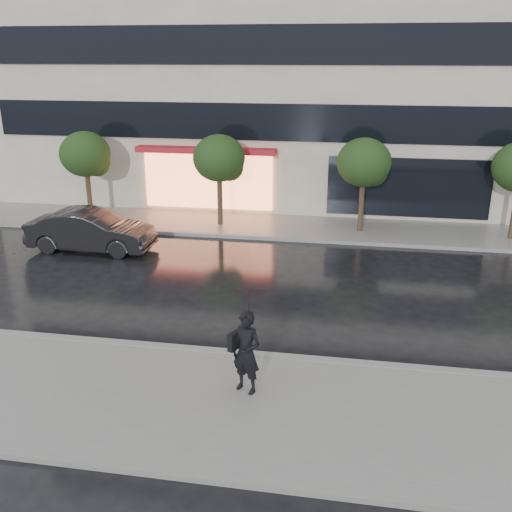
# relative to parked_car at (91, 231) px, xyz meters

# --- Properties ---
(ground) EXTENTS (120.00, 120.00, 0.00)m
(ground) POSITION_rel_parked_car_xyz_m (7.13, -6.06, -0.79)
(ground) COLOR black
(ground) RESTS_ON ground
(sidewalk_near) EXTENTS (60.00, 4.50, 0.12)m
(sidewalk_near) POSITION_rel_parked_car_xyz_m (7.13, -9.31, -0.73)
(sidewalk_near) COLOR slate
(sidewalk_near) RESTS_ON ground
(sidewalk_far) EXTENTS (60.00, 3.50, 0.12)m
(sidewalk_far) POSITION_rel_parked_car_xyz_m (7.13, 4.19, -0.73)
(sidewalk_far) COLOR slate
(sidewalk_far) RESTS_ON ground
(curb_near) EXTENTS (60.00, 0.25, 0.14)m
(curb_near) POSITION_rel_parked_car_xyz_m (7.13, -7.06, -0.72)
(curb_near) COLOR gray
(curb_near) RESTS_ON ground
(curb_far) EXTENTS (60.00, 0.25, 0.14)m
(curb_far) POSITION_rel_parked_car_xyz_m (7.13, 2.44, -0.72)
(curb_far) COLOR gray
(curb_far) RESTS_ON ground
(office_building) EXTENTS (30.00, 12.76, 18.00)m
(office_building) POSITION_rel_parked_car_xyz_m (7.13, 11.91, 8.22)
(office_building) COLOR beige
(office_building) RESTS_ON ground
(tree_far_west) EXTENTS (2.20, 2.20, 3.99)m
(tree_far_west) POSITION_rel_parked_car_xyz_m (-1.81, 3.97, 2.14)
(tree_far_west) COLOR #33261C
(tree_far_west) RESTS_ON ground
(tree_mid_west) EXTENTS (2.20, 2.20, 3.99)m
(tree_mid_west) POSITION_rel_parked_car_xyz_m (4.19, 3.97, 2.14)
(tree_mid_west) COLOR #33261C
(tree_mid_west) RESTS_ON ground
(tree_mid_east) EXTENTS (2.20, 2.20, 3.99)m
(tree_mid_east) POSITION_rel_parked_car_xyz_m (10.19, 3.97, 2.14)
(tree_mid_east) COLOR #33261C
(tree_mid_east) RESTS_ON ground
(parked_car) EXTENTS (4.78, 1.70, 1.57)m
(parked_car) POSITION_rel_parked_car_xyz_m (0.00, 0.00, 0.00)
(parked_car) COLOR black
(parked_car) RESTS_ON ground
(pedestrian_with_umbrella) EXTENTS (1.07, 1.08, 2.45)m
(pedestrian_with_umbrella) POSITION_rel_parked_car_xyz_m (7.67, -8.70, 0.79)
(pedestrian_with_umbrella) COLOR black
(pedestrian_with_umbrella) RESTS_ON sidewalk_near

